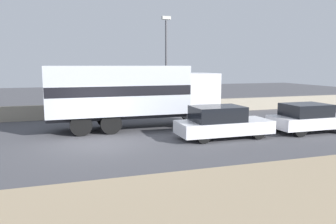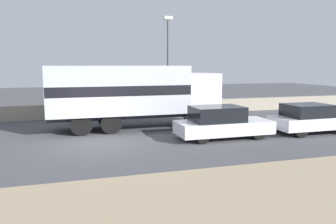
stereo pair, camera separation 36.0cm
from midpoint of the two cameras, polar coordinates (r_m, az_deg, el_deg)
The scene contains 7 objects.
ground_plane at distance 14.62m, azimuth -12.48°, elevation -5.46°, with size 80.00×80.00×0.00m, color #47474C.
dirt_shoulder_foreground at distance 8.00m, azimuth -7.33°, elevation -16.83°, with size 60.00×4.75×0.04m.
stone_wall_backdrop at distance 21.88m, azimuth -14.43°, elevation 0.21°, with size 60.00×0.35×0.93m.
street_lamp at distance 21.52m, azimuth -0.81°, elevation 9.20°, with size 0.56×0.28×6.48m.
box_truck at distance 17.51m, azimuth -7.01°, elevation 3.43°, with size 8.99×2.60×3.36m.
car_hatchback at distance 15.46m, azimuth 8.68°, elevation -1.83°, with size 4.47×1.77×1.51m.
car_sedan_second at distance 18.03m, azimuth 22.83°, elevation -0.95°, with size 4.12×1.83×1.47m.
Camera 1 is at (-1.46, -14.11, 3.39)m, focal length 35.00 mm.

